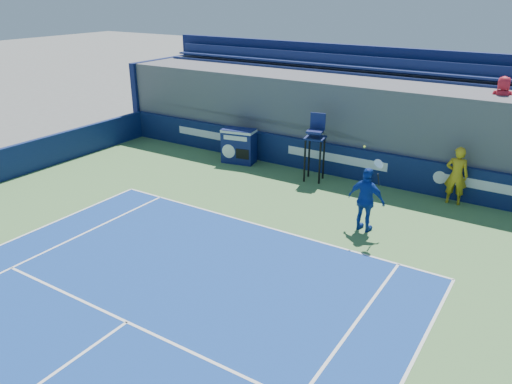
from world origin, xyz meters
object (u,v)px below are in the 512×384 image
Objects in this scene: match_clock at (239,145)px; umpire_chair at (315,140)px; ball_person at (456,176)px; tennis_player at (366,200)px.

umpire_chair is (3.46, -0.16, 0.79)m from match_clock.
ball_person is 0.76× the size of tennis_player.
match_clock is 0.56× the size of tennis_player.
ball_person is 1.36× the size of match_clock.
umpire_chair is at bearing 136.50° from tennis_player.
ball_person is at bearing 2.40° from match_clock.
umpire_chair is 4.31m from tennis_player.
match_clock is 0.58× the size of umpire_chair.
match_clock is 7.27m from tennis_player.
match_clock is at bearing 177.28° from umpire_chair.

